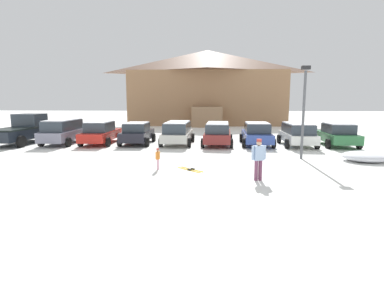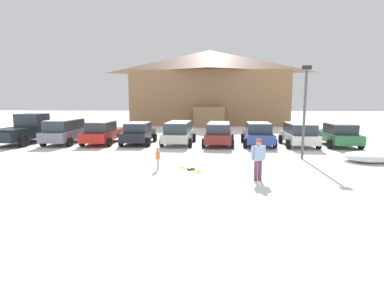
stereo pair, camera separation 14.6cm
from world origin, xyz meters
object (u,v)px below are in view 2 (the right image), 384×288
(skier_adult_in_blue_parka, at_px, (258,157))
(parked_silver_wagon, at_px, (179,132))
(parked_grey_wagon, at_px, (65,131))
(pickup_truck, at_px, (26,130))
(parked_green_coupe, at_px, (339,135))
(plowed_snow_pile, at_px, (367,157))
(pair_of_skis, at_px, (190,169))
(parked_maroon_van, at_px, (219,133))
(parked_blue_hatchback, at_px, (258,134))
(ski_lodge, at_px, (209,87))
(lamp_post, at_px, (305,107))
(parked_red_sedan, at_px, (102,132))
(skier_child_in_orange_jacket, at_px, (158,158))
(parked_black_sedan, at_px, (139,133))
(parked_white_suv, at_px, (299,134))

(skier_adult_in_blue_parka, bearing_deg, parked_silver_wagon, 113.66)
(parked_grey_wagon, relative_size, pickup_truck, 0.84)
(pickup_truck, bearing_deg, skier_adult_in_blue_parka, -31.17)
(pickup_truck, bearing_deg, parked_green_coupe, -0.07)
(plowed_snow_pile, bearing_deg, pickup_truck, 166.25)
(pair_of_skis, bearing_deg, parked_maroon_van, 79.46)
(parked_silver_wagon, xyz_separation_m, parked_blue_hatchback, (5.66, -0.05, -0.07))
(skier_adult_in_blue_parka, xyz_separation_m, plowed_snow_pile, (6.25, 4.11, -0.68))
(ski_lodge, height_order, pair_of_skis, ski_lodge)
(lamp_post, bearing_deg, parked_blue_hatchback, 108.44)
(parked_grey_wagon, distance_m, parked_silver_wagon, 8.35)
(ski_lodge, height_order, parked_blue_hatchback, ski_lodge)
(ski_lodge, relative_size, lamp_post, 4.10)
(parked_silver_wagon, xyz_separation_m, pair_of_skis, (1.43, -8.05, -0.87))
(parked_red_sedan, relative_size, parked_green_coupe, 1.13)
(skier_adult_in_blue_parka, distance_m, lamp_post, 5.88)
(parked_grey_wagon, distance_m, skier_child_in_orange_jacket, 11.35)
(parked_silver_wagon, bearing_deg, parked_grey_wagon, -178.08)
(parked_blue_hatchback, height_order, pickup_truck, pickup_truck)
(pickup_truck, bearing_deg, pair_of_skis, -31.40)
(parked_blue_hatchback, relative_size, plowed_snow_pile, 1.89)
(pickup_truck, xyz_separation_m, pair_of_skis, (12.84, -7.84, -0.97))
(pickup_truck, distance_m, skier_adult_in_blue_parka, 18.29)
(skier_adult_in_blue_parka, relative_size, plowed_snow_pile, 0.69)
(parked_green_coupe, relative_size, skier_child_in_orange_jacket, 4.27)
(parked_black_sedan, xyz_separation_m, skier_adult_in_blue_parka, (7.19, -9.62, 0.14))
(pickup_truck, xyz_separation_m, skier_child_in_orange_jacket, (11.33, -7.84, -0.43))
(parked_red_sedan, bearing_deg, ski_lodge, 68.82)
(parked_silver_wagon, relative_size, pair_of_skis, 3.63)
(parked_blue_hatchback, bearing_deg, ski_lodge, 100.69)
(parked_white_suv, distance_m, parked_green_coupe, 2.76)
(parked_green_coupe, bearing_deg, parked_maroon_van, -179.98)
(parked_blue_hatchback, xyz_separation_m, parked_green_coupe, (5.51, -0.18, -0.01))
(parked_green_coupe, bearing_deg, skier_adult_in_blue_parka, -126.30)
(pickup_truck, bearing_deg, parked_silver_wagon, 1.03)
(parked_black_sedan, bearing_deg, parked_red_sedan, -178.88)
(parked_black_sedan, bearing_deg, pair_of_skis, -61.27)
(parked_blue_hatchback, height_order, parked_white_suv, parked_blue_hatchback)
(ski_lodge, relative_size, pickup_truck, 3.75)
(parked_black_sedan, relative_size, skier_adult_in_blue_parka, 2.47)
(parked_silver_wagon, distance_m, parked_green_coupe, 11.18)
(parked_red_sedan, distance_m, pickup_truck, 5.77)
(lamp_post, xyz_separation_m, plowed_snow_pile, (3.17, -0.54, -2.56))
(parked_white_suv, distance_m, skier_child_in_orange_jacket, 11.46)
(parked_red_sedan, bearing_deg, skier_adult_in_blue_parka, -44.07)
(skier_adult_in_blue_parka, bearing_deg, parked_blue_hatchback, 81.58)
(parked_green_coupe, bearing_deg, pair_of_skis, -141.26)
(parked_black_sedan, bearing_deg, skier_child_in_orange_jacket, -70.23)
(parked_grey_wagon, distance_m, parked_blue_hatchback, 14.01)
(pickup_truck, bearing_deg, parked_maroon_van, -0.11)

